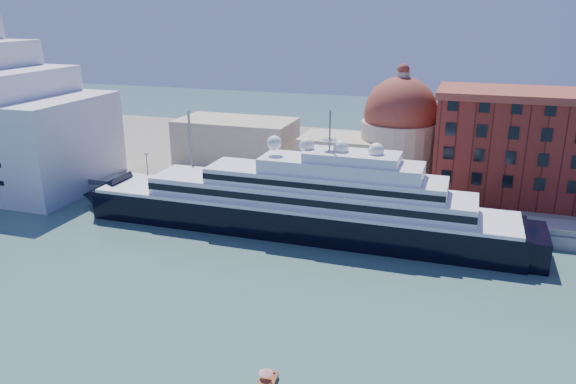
% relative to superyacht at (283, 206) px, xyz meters
% --- Properties ---
extents(ground, '(400.00, 400.00, 0.00)m').
position_rel_superyacht_xyz_m(ground, '(-4.78, -23.00, -4.85)').
color(ground, '#335857').
rests_on(ground, ground).
extents(quay, '(180.00, 10.00, 2.50)m').
position_rel_superyacht_xyz_m(quay, '(-4.78, 11.00, -3.60)').
color(quay, gray).
rests_on(quay, ground).
extents(land, '(260.00, 72.00, 2.00)m').
position_rel_superyacht_xyz_m(land, '(-4.78, 52.00, -3.85)').
color(land, slate).
rests_on(land, ground).
extents(quay_fence, '(180.00, 0.10, 1.20)m').
position_rel_superyacht_xyz_m(quay_fence, '(-4.78, 6.50, -1.75)').
color(quay_fence, slate).
rests_on(quay_fence, quay).
extents(superyacht, '(93.96, 13.03, 28.08)m').
position_rel_superyacht_xyz_m(superyacht, '(0.00, 0.00, 0.00)').
color(superyacht, black).
rests_on(superyacht, ground).
extents(service_barge, '(12.13, 5.55, 2.63)m').
position_rel_superyacht_xyz_m(service_barge, '(-56.59, -2.69, -4.09)').
color(service_barge, white).
rests_on(service_barge, ground).
extents(warehouse, '(43.00, 19.00, 23.25)m').
position_rel_superyacht_xyz_m(warehouse, '(47.22, 29.00, 8.94)').
color(warehouse, maroon).
rests_on(warehouse, land).
extents(church, '(66.00, 18.00, 25.50)m').
position_rel_superyacht_xyz_m(church, '(1.61, 34.72, 6.06)').
color(church, beige).
rests_on(church, land).
extents(lamp_posts, '(120.80, 2.40, 18.00)m').
position_rel_superyacht_xyz_m(lamp_posts, '(-17.45, 9.27, 4.99)').
color(lamp_posts, slate).
rests_on(lamp_posts, quay).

